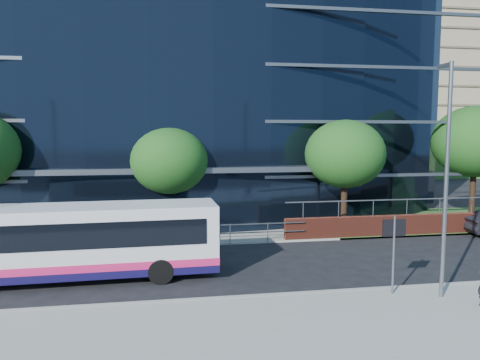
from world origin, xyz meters
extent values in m
plane|color=black|center=(0.00, 0.00, 0.00)|extent=(200.00, 200.00, 0.00)
cube|color=gray|center=(0.00, -5.00, 0.07)|extent=(80.00, 8.00, 0.15)
cube|color=gray|center=(0.00, -1.00, 0.08)|extent=(80.00, 0.25, 0.16)
cube|color=gold|center=(0.00, -0.80, 0.01)|extent=(80.00, 0.08, 0.01)
cube|color=gold|center=(0.00, -0.65, 0.01)|extent=(80.00, 0.08, 0.01)
cube|color=gray|center=(-6.00, 11.00, 0.05)|extent=(50.00, 8.00, 0.10)
cube|color=black|center=(-4.00, 24.00, 8.00)|extent=(38.00, 16.00, 16.00)
cube|color=#595E66|center=(-4.00, 9.50, 3.70)|extent=(22.00, 1.20, 0.30)
cube|color=slate|center=(-8.00, 7.00, 1.05)|extent=(24.00, 0.05, 0.05)
cube|color=slate|center=(-8.00, 7.00, 0.60)|extent=(24.00, 0.05, 0.05)
cylinder|color=slate|center=(-8.00, 7.00, 0.55)|extent=(0.04, 0.04, 1.10)
cube|color=#2D511E|center=(32.00, 56.00, 2.00)|extent=(60.00, 42.00, 4.00)
cube|color=gray|center=(32.00, 58.00, 17.00)|extent=(50.00, 12.00, 26.00)
cylinder|color=slate|center=(4.50, -1.60, 1.55)|extent=(0.08, 0.08, 2.80)
cube|color=black|center=(4.50, -1.58, 2.50)|extent=(0.85, 0.06, 0.60)
cylinder|color=black|center=(-3.00, 9.50, 1.43)|extent=(0.36, 0.36, 2.86)
ellipsoid|color=#1C3E11|center=(-3.00, 9.50, 4.23)|extent=(4.29, 4.29, 3.65)
cylinder|color=black|center=(7.00, 9.00, 1.54)|extent=(0.36, 0.36, 3.08)
ellipsoid|color=#1C3E11|center=(7.00, 9.00, 4.55)|extent=(4.62, 4.62, 3.93)
cylinder|color=black|center=(16.00, 10.00, 1.76)|extent=(0.36, 0.36, 3.52)
ellipsoid|color=#1C3E11|center=(16.00, 10.00, 5.20)|extent=(5.28, 5.28, 4.49)
cylinder|color=black|center=(24.00, 40.00, 1.54)|extent=(0.36, 0.36, 3.08)
ellipsoid|color=#1C3E11|center=(24.00, 40.00, 4.55)|extent=(4.62, 4.62, 3.93)
cylinder|color=black|center=(40.00, 42.00, 1.43)|extent=(0.36, 0.36, 2.86)
ellipsoid|color=#1C3E11|center=(40.00, 42.00, 4.23)|extent=(4.29, 4.29, 3.65)
cylinder|color=slate|center=(6.00, -2.20, 4.15)|extent=(0.14, 0.14, 8.00)
cube|color=slate|center=(6.00, -1.85, 8.05)|extent=(0.15, 0.70, 0.12)
cube|color=silver|center=(-6.73, 2.30, 1.65)|extent=(10.89, 2.77, 2.61)
cube|color=#120D39|center=(-6.73, 2.30, 0.49)|extent=(10.91, 2.83, 0.30)
cube|color=#CF1E5D|center=(-6.73, 2.30, 0.79)|extent=(10.91, 2.83, 0.30)
cube|color=black|center=(-6.14, 2.32, 2.02)|extent=(8.73, 2.76, 0.98)
cylinder|color=black|center=(-3.55, 1.28, 0.49)|extent=(0.99, 0.32, 0.98)
camera|label=1|loc=(-3.50, -16.45, 5.86)|focal=35.00mm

